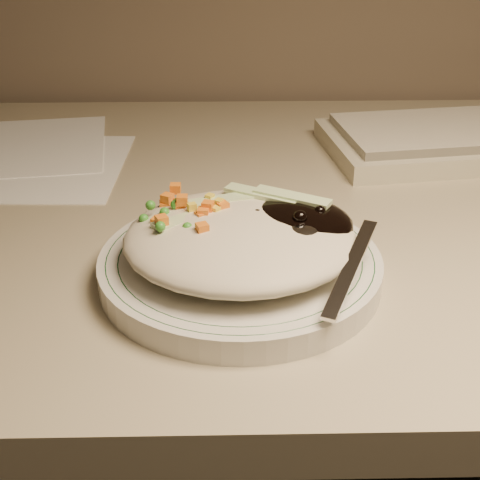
{
  "coord_description": "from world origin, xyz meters",
  "views": [
    {
      "loc": [
        -0.1,
        0.73,
        1.04
      ],
      "look_at": [
        -0.09,
        1.21,
        0.78
      ],
      "focal_mm": 50.0,
      "sensor_mm": 36.0,
      "label": 1
    }
  ],
  "objects": [
    {
      "name": "desk",
      "position": [
        0.0,
        1.38,
        0.54
      ],
      "size": [
        1.4,
        0.7,
        0.74
      ],
      "color": "gray",
      "rests_on": "ground"
    },
    {
      "name": "plate_rim",
      "position": [
        -0.09,
        1.21,
        0.76
      ],
      "size": [
        0.23,
        0.23,
        0.0
      ],
      "color": "#144723",
      "rests_on": "plate"
    },
    {
      "name": "meal",
      "position": [
        -0.09,
        1.21,
        0.78
      ],
      "size": [
        0.21,
        0.19,
        0.05
      ],
      "color": "beige",
      "rests_on": "plate"
    },
    {
      "name": "plate",
      "position": [
        -0.09,
        1.21,
        0.75
      ],
      "size": [
        0.24,
        0.24,
        0.02
      ],
      "primitive_type": "cylinder",
      "color": "silver",
      "rests_on": "desk"
    }
  ]
}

